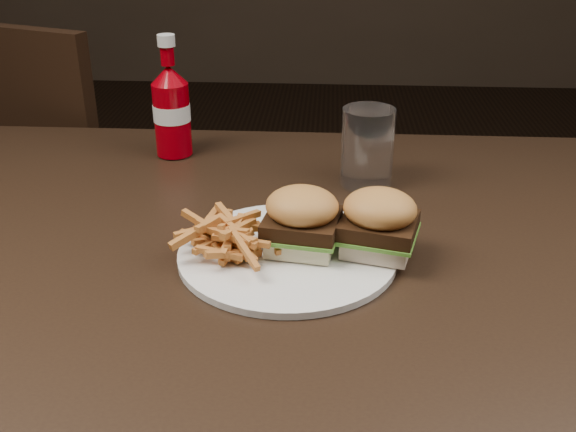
# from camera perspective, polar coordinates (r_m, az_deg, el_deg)

# --- Properties ---
(dining_table) EXTENTS (1.20, 0.80, 0.04)m
(dining_table) POSITION_cam_1_polar(r_m,az_deg,el_deg) (0.86, -5.75, -2.88)
(dining_table) COLOR black
(dining_table) RESTS_ON ground
(chair_far) EXTENTS (0.57, 0.57, 0.04)m
(chair_far) POSITION_cam_1_polar(r_m,az_deg,el_deg) (1.71, -16.35, 0.40)
(chair_far) COLOR black
(chair_far) RESTS_ON ground
(plate) EXTENTS (0.26, 0.26, 0.01)m
(plate) POSITION_cam_1_polar(r_m,az_deg,el_deg) (0.80, -0.04, -3.22)
(plate) COLOR white
(plate) RESTS_ON dining_table
(sandwich_half_a) EXTENTS (0.09, 0.08, 0.02)m
(sandwich_half_a) POSITION_cam_1_polar(r_m,az_deg,el_deg) (0.79, 1.17, -2.08)
(sandwich_half_a) COLOR #F7E4C0
(sandwich_half_a) RESTS_ON plate
(sandwich_half_b) EXTENTS (0.09, 0.09, 0.02)m
(sandwich_half_b) POSITION_cam_1_polar(r_m,az_deg,el_deg) (0.79, 7.60, -2.27)
(sandwich_half_b) COLOR beige
(sandwich_half_b) RESTS_ON plate
(fries_pile) EXTENTS (0.11, 0.11, 0.04)m
(fries_pile) POSITION_cam_1_polar(r_m,az_deg,el_deg) (0.78, -4.83, -1.66)
(fries_pile) COLOR #B7742A
(fries_pile) RESTS_ON plate
(ketchup_bottle) EXTENTS (0.07, 0.07, 0.12)m
(ketchup_bottle) POSITION_cam_1_polar(r_m,az_deg,el_deg) (1.10, -9.76, 8.07)
(ketchup_bottle) COLOR #8E0009
(ketchup_bottle) RESTS_ON dining_table
(tumbler) EXTENTS (0.09, 0.09, 0.12)m
(tumbler) POSITION_cam_1_polar(r_m,az_deg,el_deg) (0.98, 6.73, 5.71)
(tumbler) COLOR white
(tumbler) RESTS_ON dining_table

